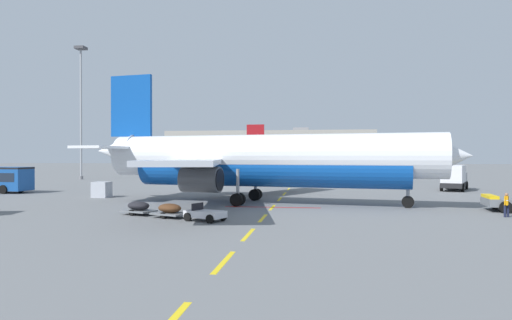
# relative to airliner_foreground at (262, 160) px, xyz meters

# --- Properties ---
(ground) EXTENTS (400.00, 400.00, 0.00)m
(ground) POSITION_rel_airliner_foreground_xyz_m (23.24, 15.01, -3.95)
(ground) COLOR slate
(apron_paint_markings) EXTENTS (8.00, 98.91, 0.01)m
(apron_paint_markings) POSITION_rel_airliner_foreground_xyz_m (1.24, 13.89, -3.95)
(apron_paint_markings) COLOR yellow
(apron_paint_markings) RESTS_ON ground
(airliner_foreground) EXTENTS (34.76, 34.19, 12.20)m
(airliner_foreground) POSITION_rel_airliner_foreground_xyz_m (0.00, 0.00, 0.00)
(airliner_foreground) COLOR white
(airliner_foreground) RESTS_ON ground
(airliner_mid_left) EXTENTS (34.00, 33.77, 11.92)m
(airliner_mid_left) POSITION_rel_airliner_foreground_xyz_m (3.00, 68.50, -0.09)
(airliner_mid_left) COLOR white
(airliner_mid_left) RESTS_ON ground
(catering_truck) EXTENTS (4.86, 7.39, 3.14)m
(catering_truck) POSITION_rel_airliner_foreground_xyz_m (21.77, 18.68, -2.30)
(catering_truck) COLOR black
(catering_truck) RESTS_ON ground
(baggage_train) EXTENTS (8.46, 4.81, 1.14)m
(baggage_train) POSITION_rel_airliner_foreground_xyz_m (-5.16, -10.35, -3.42)
(baggage_train) COLOR silver
(baggage_train) RESTS_ON ground
(ground_crew_worker) EXTENTS (0.45, 0.56, 1.70)m
(ground_crew_worker) POSITION_rel_airliner_foreground_xyz_m (18.05, -6.93, -2.98)
(ground_crew_worker) COLOR #191E38
(ground_crew_worker) RESTS_ON ground
(uld_cargo_container) EXTENTS (1.65, 1.61, 1.60)m
(uld_cargo_container) POSITION_rel_airliner_foreground_xyz_m (-17.17, 3.77, -3.15)
(uld_cargo_container) COLOR #B7BCC6
(uld_cargo_container) RESTS_ON ground
(apron_light_mast_near) EXTENTS (1.80, 1.80, 24.33)m
(apron_light_mast_near) POSITION_rel_airliner_foreground_xyz_m (-38.13, 38.07, 11.22)
(apron_light_mast_near) COLOR slate
(apron_light_mast_near) RESTS_ON ground
(terminal_satellite) EXTENTS (78.54, 27.66, 15.38)m
(terminal_satellite) POSITION_rel_airliner_foreground_xyz_m (-13.40, 140.07, 2.95)
(terminal_satellite) COLOR #9E998E
(terminal_satellite) RESTS_ON ground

